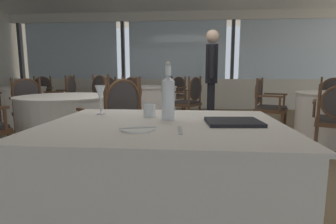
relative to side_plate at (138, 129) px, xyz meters
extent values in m
plane|color=#756047|center=(-0.13, 1.99, -0.75)|extent=(14.91, 14.91, 0.00)
cube|color=silver|center=(-0.13, 6.29, -0.32)|extent=(9.94, 0.12, 0.85)
cube|color=silver|center=(-0.13, 6.29, 1.84)|extent=(9.94, 0.12, 0.25)
cube|color=silver|center=(-3.25, 6.31, 0.91)|extent=(2.74, 0.02, 1.61)
cube|color=#333338|center=(-4.81, 6.29, 0.91)|extent=(0.08, 0.14, 1.61)
cube|color=silver|center=(-0.13, 6.31, 0.91)|extent=(2.74, 0.02, 1.61)
cube|color=#333338|center=(-1.69, 6.29, 0.91)|extent=(0.08, 0.14, 1.61)
cube|color=silver|center=(2.98, 6.31, 0.91)|extent=(2.74, 0.02, 1.61)
cube|color=#333338|center=(1.42, 6.29, 0.91)|extent=(0.08, 0.14, 1.61)
cube|color=white|center=(0.11, 0.20, -0.02)|extent=(1.37, 1.06, 0.02)
cube|color=white|center=(0.11, 0.20, -0.39)|extent=(1.33, 1.03, 0.72)
cylinder|color=white|center=(0.00, 0.00, 0.00)|extent=(0.17, 0.17, 0.01)
cube|color=silver|center=(0.00, 0.00, 0.01)|extent=(0.18, 0.07, 0.00)
cube|color=silver|center=(0.21, 0.01, 0.00)|extent=(0.03, 0.18, 0.00)
cylinder|color=white|center=(0.13, 0.31, 0.11)|extent=(0.08, 0.08, 0.24)
cone|color=white|center=(0.13, 0.31, 0.25)|extent=(0.08, 0.08, 0.03)
cylinder|color=white|center=(0.13, 0.31, 0.29)|extent=(0.04, 0.04, 0.06)
sphere|color=silver|center=(0.13, 0.31, 0.34)|extent=(0.03, 0.03, 0.03)
cylinder|color=white|center=(-0.36, 0.48, 0.00)|extent=(0.06, 0.06, 0.00)
cylinder|color=white|center=(-0.36, 0.48, 0.04)|extent=(0.01, 0.01, 0.09)
cone|color=white|center=(-0.36, 0.48, 0.14)|extent=(0.07, 0.07, 0.11)
cylinder|color=white|center=(-0.01, 0.42, 0.04)|extent=(0.08, 0.08, 0.09)
cube|color=black|center=(0.51, 0.22, 0.01)|extent=(0.32, 0.27, 0.02)
cylinder|color=white|center=(2.39, 2.72, -0.02)|extent=(1.09, 1.09, 0.02)
cylinder|color=white|center=(2.39, 2.72, -0.39)|extent=(1.05, 1.05, 0.72)
cylinder|color=brown|center=(1.91, 2.19, -0.54)|extent=(0.04, 0.04, 0.41)
cylinder|color=brown|center=(1.74, 1.83, -0.54)|extent=(0.04, 0.04, 0.41)
cylinder|color=brown|center=(1.74, 1.83, -0.06)|extent=(0.04, 0.04, 0.44)
cube|color=brown|center=(1.79, 2.05, -0.06)|extent=(0.19, 0.35, 0.03)
cylinder|color=brown|center=(1.85, 2.18, -0.17)|extent=(0.03, 0.03, 0.22)
cube|color=brown|center=(2.77, 3.52, -0.33)|extent=(0.61, 0.61, 0.05)
cube|color=#383333|center=(2.77, 3.52, -0.29)|extent=(0.56, 0.56, 0.04)
cylinder|color=brown|center=(2.50, 3.42, -0.55)|extent=(0.04, 0.04, 0.39)
cylinder|color=brown|center=(2.67, 3.79, -0.55)|extent=(0.04, 0.04, 0.39)
cylinder|color=brown|center=(2.67, 3.79, -0.05)|extent=(0.04, 0.04, 0.51)
ellipsoid|color=#383333|center=(2.86, 3.71, -0.02)|extent=(0.37, 0.21, 0.43)
torus|color=brown|center=(2.86, 3.71, -0.02)|extent=(0.41, 0.22, 0.44)
cube|color=brown|center=(2.53, 3.61, -0.08)|extent=(0.19, 0.35, 0.03)
cylinder|color=brown|center=(2.47, 3.48, -0.19)|extent=(0.03, 0.03, 0.22)
cube|color=brown|center=(1.59, 3.10, -0.32)|extent=(0.61, 0.61, 0.05)
cube|color=#383333|center=(1.59, 3.10, -0.28)|extent=(0.56, 0.56, 0.04)
cylinder|color=brown|center=(1.86, 3.20, -0.55)|extent=(0.04, 0.04, 0.40)
cylinder|color=brown|center=(1.68, 2.84, -0.55)|extent=(0.04, 0.04, 0.40)
cylinder|color=brown|center=(1.50, 3.37, -0.55)|extent=(0.04, 0.04, 0.40)
cylinder|color=brown|center=(1.32, 3.01, -0.55)|extent=(0.04, 0.04, 0.40)
cylinder|color=brown|center=(1.50, 3.37, -0.05)|extent=(0.04, 0.04, 0.50)
cylinder|color=brown|center=(1.32, 3.01, -0.05)|extent=(0.04, 0.04, 0.50)
ellipsoid|color=#383333|center=(1.40, 3.20, -0.03)|extent=(0.21, 0.37, 0.42)
torus|color=brown|center=(1.40, 3.20, -0.03)|extent=(0.21, 0.40, 0.43)
cube|color=brown|center=(1.72, 3.32, -0.08)|extent=(0.35, 0.19, 0.03)
cylinder|color=brown|center=(1.84, 3.26, -0.19)|extent=(0.03, 0.03, 0.22)
cube|color=brown|center=(1.50, 2.87, -0.08)|extent=(0.35, 0.19, 0.03)
cylinder|color=brown|center=(1.63, 2.81, -0.19)|extent=(0.03, 0.03, 0.22)
cylinder|color=white|center=(-3.22, 3.59, -0.02)|extent=(1.21, 1.21, 0.02)
cylinder|color=white|center=(-3.22, 3.59, -0.39)|extent=(1.17, 1.17, 0.72)
cylinder|color=brown|center=(-2.98, 2.86, -0.53)|extent=(0.04, 0.04, 0.42)
cylinder|color=brown|center=(-2.92, 2.82, -0.16)|extent=(0.03, 0.03, 0.22)
cube|color=brown|center=(-2.27, 3.64, -0.32)|extent=(0.48, 0.48, 0.05)
cube|color=#383333|center=(-2.27, 3.64, -0.28)|extent=(0.45, 0.45, 0.04)
cylinder|color=brown|center=(-2.46, 3.43, -0.55)|extent=(0.04, 0.04, 0.40)
cylinder|color=brown|center=(-2.49, 3.83, -0.55)|extent=(0.04, 0.04, 0.40)
cylinder|color=brown|center=(-2.06, 3.45, -0.55)|extent=(0.04, 0.04, 0.40)
cylinder|color=brown|center=(-2.09, 3.85, -0.55)|extent=(0.04, 0.04, 0.40)
cylinder|color=brown|center=(-2.06, 3.45, -0.03)|extent=(0.04, 0.04, 0.53)
cylinder|color=brown|center=(-2.09, 3.85, -0.03)|extent=(0.04, 0.04, 0.53)
ellipsoid|color=#383333|center=(-2.06, 3.65, 0.00)|extent=(0.07, 0.39, 0.45)
torus|color=brown|center=(-2.06, 3.65, 0.00)|extent=(0.06, 0.46, 0.46)
cube|color=brown|center=(-2.28, 3.39, -0.08)|extent=(0.37, 0.06, 0.03)
cylinder|color=brown|center=(-2.42, 3.38, -0.19)|extent=(0.03, 0.03, 0.22)
cube|color=brown|center=(-2.31, 3.89, -0.08)|extent=(0.37, 0.06, 0.03)
cylinder|color=brown|center=(-2.45, 3.88, -0.19)|extent=(0.03, 0.03, 0.22)
cube|color=brown|center=(-3.27, 4.53, -0.32)|extent=(0.48, 0.48, 0.05)
cube|color=#383333|center=(-3.27, 4.53, -0.28)|extent=(0.45, 0.45, 0.04)
cylinder|color=brown|center=(-3.06, 4.34, -0.55)|extent=(0.04, 0.04, 0.40)
cylinder|color=brown|center=(-3.46, 4.32, -0.55)|extent=(0.04, 0.04, 0.40)
cylinder|color=brown|center=(-3.08, 4.74, -0.55)|extent=(0.04, 0.04, 0.40)
cylinder|color=brown|center=(-3.48, 4.72, -0.55)|extent=(0.04, 0.04, 0.40)
cylinder|color=brown|center=(-3.08, 4.74, -0.05)|extent=(0.04, 0.04, 0.50)
cylinder|color=brown|center=(-3.48, 4.72, -0.05)|extent=(0.04, 0.04, 0.50)
ellipsoid|color=#383333|center=(-3.28, 4.74, -0.02)|extent=(0.39, 0.07, 0.42)
torus|color=brown|center=(-3.28, 4.74, -0.02)|extent=(0.44, 0.06, 0.43)
cube|color=brown|center=(-3.02, 4.52, -0.08)|extent=(0.06, 0.37, 0.03)
cylinder|color=brown|center=(-3.01, 4.38, -0.19)|extent=(0.03, 0.03, 0.22)
cube|color=brown|center=(-3.52, 4.50, -0.08)|extent=(0.06, 0.37, 0.03)
cylinder|color=brown|center=(-3.51, 4.36, -0.19)|extent=(0.03, 0.03, 0.22)
cylinder|color=white|center=(-1.32, 1.88, -0.02)|extent=(1.16, 1.16, 0.02)
cylinder|color=white|center=(-1.32, 1.88, -0.39)|extent=(1.13, 1.13, 0.72)
cylinder|color=brown|center=(-1.57, 1.17, -0.54)|extent=(0.04, 0.04, 0.42)
cylinder|color=brown|center=(-1.55, 1.11, -0.17)|extent=(0.03, 0.03, 0.22)
cube|color=brown|center=(-0.57, 1.35, -0.33)|extent=(0.64, 0.64, 0.05)
cube|color=#383333|center=(-0.57, 1.35, -0.28)|extent=(0.59, 0.59, 0.04)
cylinder|color=brown|center=(-0.84, 1.30, -0.55)|extent=(0.04, 0.04, 0.39)
cylinder|color=brown|center=(-0.61, 1.62, -0.55)|extent=(0.04, 0.04, 0.39)
cylinder|color=brown|center=(-0.52, 1.07, -0.55)|extent=(0.04, 0.04, 0.39)
cylinder|color=brown|center=(-0.29, 1.39, -0.55)|extent=(0.04, 0.04, 0.39)
cylinder|color=brown|center=(-0.52, 1.07, -0.03)|extent=(0.04, 0.04, 0.54)
cylinder|color=brown|center=(-0.29, 1.39, -0.03)|extent=(0.04, 0.04, 0.54)
ellipsoid|color=#383333|center=(-0.39, 1.22, -0.01)|extent=(0.27, 0.35, 0.45)
torus|color=brown|center=(-0.39, 1.22, -0.01)|extent=(0.29, 0.40, 0.46)
cube|color=brown|center=(-0.73, 1.15, -0.08)|extent=(0.32, 0.24, 0.03)
cylinder|color=brown|center=(-0.84, 1.23, -0.19)|extent=(0.03, 0.03, 0.22)
cube|color=brown|center=(-0.44, 1.56, -0.08)|extent=(0.32, 0.24, 0.03)
cylinder|color=brown|center=(-0.55, 1.64, -0.19)|extent=(0.03, 0.03, 0.22)
cube|color=brown|center=(-0.79, 2.63, -0.31)|extent=(0.64, 0.64, 0.05)
cube|color=#383333|center=(-0.79, 2.63, -0.27)|extent=(0.59, 0.59, 0.04)
cylinder|color=brown|center=(-0.74, 2.35, -0.54)|extent=(0.04, 0.04, 0.41)
cylinder|color=brown|center=(-1.07, 2.58, -0.54)|extent=(0.04, 0.04, 0.41)
cylinder|color=brown|center=(-0.51, 2.68, -0.54)|extent=(0.04, 0.04, 0.41)
cylinder|color=brown|center=(-0.84, 2.91, -0.54)|extent=(0.04, 0.04, 0.41)
cylinder|color=brown|center=(-0.51, 2.68, -0.03)|extent=(0.04, 0.04, 0.51)
cylinder|color=brown|center=(-0.84, 2.91, -0.03)|extent=(0.04, 0.04, 0.51)
ellipsoid|color=#383333|center=(-0.66, 2.81, 0.00)|extent=(0.35, 0.27, 0.43)
torus|color=brown|center=(-0.66, 2.81, 0.00)|extent=(0.38, 0.28, 0.44)
cube|color=brown|center=(-0.60, 2.47, -0.07)|extent=(0.24, 0.32, 0.03)
cylinder|color=brown|center=(-0.68, 2.35, -0.18)|extent=(0.03, 0.03, 0.22)
cube|color=brown|center=(-1.00, 2.76, -0.07)|extent=(0.24, 0.32, 0.03)
cylinder|color=brown|center=(-1.09, 2.64, -0.18)|extent=(0.03, 0.03, 0.22)
cube|color=brown|center=(-2.07, 2.41, -0.33)|extent=(0.64, 0.64, 0.05)
cube|color=#383333|center=(-2.07, 2.41, -0.29)|extent=(0.59, 0.59, 0.04)
cylinder|color=brown|center=(-1.79, 2.46, -0.55)|extent=(0.04, 0.04, 0.39)
cylinder|color=brown|center=(-2.03, 2.13, -0.55)|extent=(0.04, 0.04, 0.39)
cylinder|color=brown|center=(-2.12, 2.69, -0.55)|extent=(0.04, 0.04, 0.39)
cylinder|color=brown|center=(-2.35, 2.36, -0.55)|extent=(0.04, 0.04, 0.39)
cylinder|color=brown|center=(-2.12, 2.69, -0.05)|extent=(0.04, 0.04, 0.51)
cylinder|color=brown|center=(-2.35, 2.36, -0.05)|extent=(0.04, 0.04, 0.51)
ellipsoid|color=#383333|center=(-2.25, 2.53, -0.02)|extent=(0.27, 0.35, 0.43)
torus|color=brown|center=(-2.25, 2.53, -0.02)|extent=(0.28, 0.38, 0.44)
cube|color=brown|center=(-1.91, 2.60, -0.08)|extent=(0.32, 0.24, 0.03)
cylinder|color=brown|center=(-1.80, 2.52, -0.19)|extent=(0.03, 0.03, 0.22)
cube|color=brown|center=(-2.20, 2.19, -0.08)|extent=(0.32, 0.24, 0.03)
cylinder|color=brown|center=(-2.09, 2.11, -0.19)|extent=(0.03, 0.03, 0.22)
cylinder|color=white|center=(-0.67, 4.23, -0.02)|extent=(1.32, 1.32, 0.02)
cylinder|color=white|center=(-0.67, 4.23, -0.39)|extent=(1.28, 1.28, 0.72)
cube|color=brown|center=(-0.14, 5.08, -0.31)|extent=(0.63, 0.63, 0.05)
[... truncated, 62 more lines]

